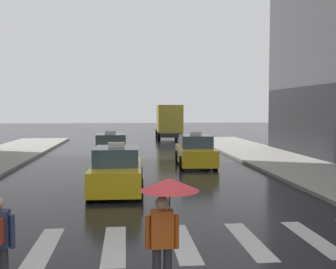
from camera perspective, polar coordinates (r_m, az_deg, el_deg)
The scene contains 6 objects.
crosswalk_markings at distance 9.68m, azimuth -2.64°, elevation -14.75°, with size 11.30×2.80×0.01m.
taxi_lead at distance 15.56m, azimuth -7.06°, elevation -5.01°, with size 2.03×4.59×1.80m.
taxi_second at distance 22.26m, azimuth 3.79°, elevation -2.39°, with size 2.08×4.61×1.80m.
taxi_third at distance 23.45m, azimuth -7.93°, elevation -2.11°, with size 2.12×4.63×1.80m.
box_truck at distance 39.85m, azimuth 0.07°, elevation 1.90°, with size 2.49×7.61×3.35m.
pedestrian_with_umbrella at distance 6.73m, azimuth -0.16°, elevation -9.60°, with size 0.96×0.96×1.94m.
Camera 1 is at (-0.50, -6.17, 3.06)m, focal length 44.32 mm.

